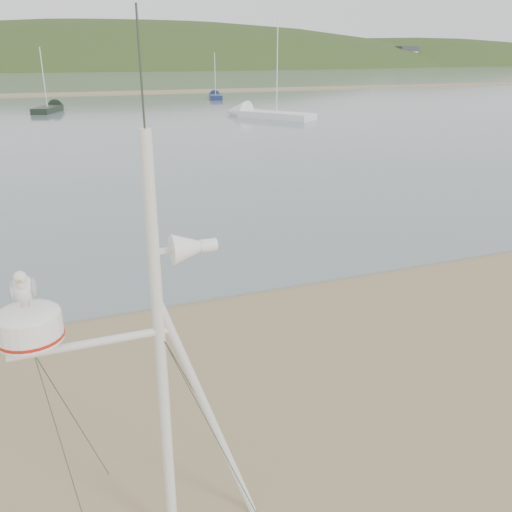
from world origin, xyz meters
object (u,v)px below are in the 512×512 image
object	(u,v)px
sailboat_dark_mid	(53,108)
sailboat_blue_far	(215,96)
sailboat_white_near	(253,113)
mast_rig	(162,444)

from	to	relation	value
sailboat_dark_mid	sailboat_blue_far	world-z (taller)	sailboat_dark_mid
sailboat_white_near	sailboat_blue_far	size ratio (longest dim) A/B	1.47
sailboat_dark_mid	sailboat_white_near	xyz separation A→B (m)	(15.17, -11.28, -0.00)
sailboat_dark_mid	sailboat_blue_far	xyz separation A→B (m)	(18.18, 8.88, 0.00)
sailboat_white_near	sailboat_blue_far	distance (m)	20.38
sailboat_dark_mid	sailboat_blue_far	size ratio (longest dim) A/B	1.09
mast_rig	sailboat_dark_mid	size ratio (longest dim) A/B	0.87
mast_rig	sailboat_white_near	distance (m)	41.56
mast_rig	sailboat_dark_mid	world-z (taller)	sailboat_dark_mid
sailboat_dark_mid	sailboat_white_near	world-z (taller)	sailboat_white_near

